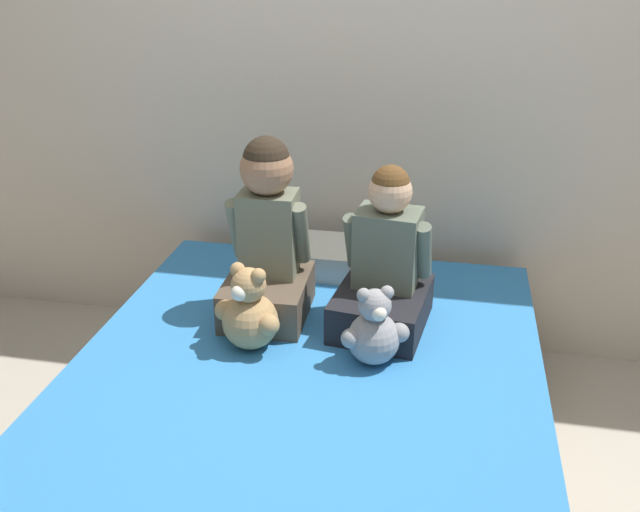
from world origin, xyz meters
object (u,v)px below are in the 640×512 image
object	(u,v)px
teddy_bear_held_by_right_child	(374,331)
pillow_at_headboard	(342,258)
child_on_left	(268,241)
teddy_bear_held_by_left_child	(250,313)
child_on_right	(385,268)
bed	(298,446)

from	to	relation	value
teddy_bear_held_by_right_child	pillow_at_headboard	size ratio (longest dim) A/B	0.49
child_on_left	teddy_bear_held_by_left_child	bearing A→B (deg)	-91.56
child_on_right	child_on_left	bearing A→B (deg)	-173.06
child_on_right	bed	bearing A→B (deg)	-108.20
child_on_left	teddy_bear_held_by_right_child	distance (m)	0.53
child_on_left	teddy_bear_held_by_right_child	bearing A→B (deg)	-33.64
teddy_bear_held_by_right_child	child_on_right	bearing A→B (deg)	65.55
bed	pillow_at_headboard	distance (m)	0.90
pillow_at_headboard	teddy_bear_held_by_left_child	bearing A→B (deg)	-107.91
teddy_bear_held_by_left_child	teddy_bear_held_by_right_child	bearing A→B (deg)	19.07
child_on_left	pillow_at_headboard	bearing A→B (deg)	60.40
teddy_bear_held_by_left_child	teddy_bear_held_by_right_child	xyz separation A→B (m)	(0.42, -0.01, -0.01)
child_on_left	child_on_right	world-z (taller)	child_on_left
child_on_left	pillow_at_headboard	distance (m)	0.50
child_on_right	pillow_at_headboard	xyz separation A→B (m)	(-0.22, 0.39, -0.16)
child_on_left	pillow_at_headboard	size ratio (longest dim) A/B	1.17
bed	child_on_right	distance (m)	0.67
child_on_right	teddy_bear_held_by_left_child	bearing A→B (deg)	-142.31
child_on_right	pillow_at_headboard	world-z (taller)	child_on_right
teddy_bear_held_by_right_child	bed	bearing A→B (deg)	-161.62
teddy_bear_held_by_left_child	teddy_bear_held_by_right_child	world-z (taller)	teddy_bear_held_by_left_child
bed	teddy_bear_held_by_right_child	xyz separation A→B (m)	(0.21, 0.19, 0.34)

